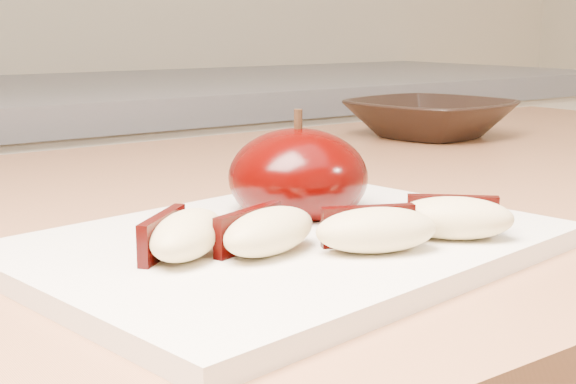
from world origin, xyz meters
TOP-DOWN VIEW (x-y plane):
  - cutting_board at (-0.01, 0.36)m, footprint 0.32×0.26m
  - apple_half at (0.03, 0.40)m, footprint 0.09×0.09m
  - apple_wedge_a at (-0.08, 0.35)m, footprint 0.07×0.07m
  - apple_wedge_b at (-0.04, 0.33)m, footprint 0.07×0.05m
  - apple_wedge_c at (0.01, 0.30)m, footprint 0.07×0.06m
  - apple_wedge_d at (0.06, 0.30)m, footprint 0.07×0.07m
  - bowl at (0.41, 0.66)m, footprint 0.21×0.21m

SIDE VIEW (x-z plane):
  - cutting_board at x=-0.01m, z-range 0.90..0.91m
  - bowl at x=0.41m, z-range 0.90..0.94m
  - apple_wedge_a at x=-0.08m, z-range 0.91..0.94m
  - apple_wedge_b at x=-0.04m, z-range 0.91..0.94m
  - apple_wedge_c at x=0.01m, z-range 0.91..0.94m
  - apple_wedge_d at x=0.06m, z-range 0.91..0.94m
  - apple_half at x=0.03m, z-range 0.90..0.97m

